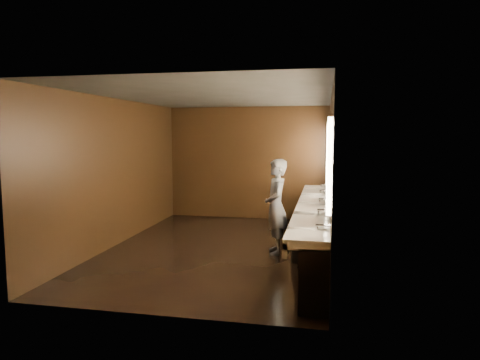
{
  "coord_description": "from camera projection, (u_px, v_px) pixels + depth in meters",
  "views": [
    {
      "loc": [
        1.92,
        -7.55,
        2.13
      ],
      "look_at": [
        0.41,
        0.0,
        1.3
      ],
      "focal_mm": 32.0,
      "sensor_mm": 36.0,
      "label": 1
    }
  ],
  "objects": [
    {
      "name": "floor",
      "position": [
        219.0,
        249.0,
        7.97
      ],
      "size": [
        6.0,
        6.0,
        0.0
      ],
      "primitive_type": "plane",
      "color": "black",
      "rests_on": "ground"
    },
    {
      "name": "ceiling",
      "position": [
        218.0,
        96.0,
        7.66
      ],
      "size": [
        4.0,
        6.0,
        0.02
      ],
      "primitive_type": "cube",
      "color": "#2D2D2B",
      "rests_on": "wall_back"
    },
    {
      "name": "wall_back",
      "position": [
        248.0,
        163.0,
        10.74
      ],
      "size": [
        4.0,
        0.02,
        2.8
      ],
      "primitive_type": "cube",
      "color": "black",
      "rests_on": "floor"
    },
    {
      "name": "wall_front",
      "position": [
        154.0,
        198.0,
        4.89
      ],
      "size": [
        4.0,
        0.02,
        2.8
      ],
      "primitive_type": "cube",
      "color": "black",
      "rests_on": "floor"
    },
    {
      "name": "wall_left",
      "position": [
        117.0,
        172.0,
        8.21
      ],
      "size": [
        0.02,
        6.0,
        2.8
      ],
      "primitive_type": "cube",
      "color": "black",
      "rests_on": "floor"
    },
    {
      "name": "wall_right",
      "position": [
        330.0,
        176.0,
        7.42
      ],
      "size": [
        0.02,
        6.0,
        2.8
      ],
      "primitive_type": "cube",
      "color": "black",
      "rests_on": "floor"
    },
    {
      "name": "sink_counter",
      "position": [
        317.0,
        227.0,
        7.56
      ],
      "size": [
        0.55,
        5.4,
        1.01
      ],
      "color": "black",
      "rests_on": "floor"
    },
    {
      "name": "mirror_band",
      "position": [
        329.0,
        156.0,
        7.39
      ],
      "size": [
        0.06,
        5.03,
        1.15
      ],
      "color": "#FFE3B8",
      "rests_on": "wall_right"
    },
    {
      "name": "person",
      "position": [
        276.0,
        207.0,
        7.58
      ],
      "size": [
        0.53,
        0.69,
        1.69
      ],
      "primitive_type": "imported",
      "rotation": [
        0.0,
        0.0,
        -1.35
      ],
      "color": "#859CC7",
      "rests_on": "floor"
    },
    {
      "name": "trash_bin",
      "position": [
        302.0,
        245.0,
        7.11
      ],
      "size": [
        0.37,
        0.37,
        0.56
      ],
      "primitive_type": "cylinder",
      "rotation": [
        0.0,
        0.0,
        -0.03
      ],
      "color": "black",
      "rests_on": "floor"
    }
  ]
}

